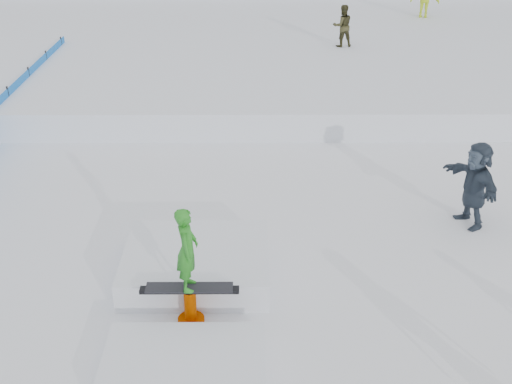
{
  "coord_description": "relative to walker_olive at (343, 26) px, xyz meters",
  "views": [
    {
      "loc": [
        0.44,
        -8.93,
        6.77
      ],
      "look_at": [
        0.5,
        2.0,
        1.1
      ],
      "focal_mm": 45.0,
      "sensor_mm": 36.0,
      "label": 1
    }
  ],
  "objects": [
    {
      "name": "snow_midrise",
      "position": [
        -3.64,
        2.02,
        -1.14
      ],
      "size": [
        50.0,
        18.0,
        0.8
      ],
      "primitive_type": "cube",
      "color": "white",
      "rests_on": "ground"
    },
    {
      "name": "spectator_dark",
      "position": [
        1.31,
        -11.31,
        -0.62
      ],
      "size": [
        1.01,
        1.78,
        1.83
      ],
      "primitive_type": "imported",
      "rotation": [
        0.0,
        0.0,
        -1.28
      ],
      "color": "#313C4B",
      "rests_on": "ground"
    },
    {
      "name": "jib_rail_feature",
      "position": [
        -4.22,
        -13.91,
        -1.23
      ],
      "size": [
        2.6,
        4.4,
        2.11
      ],
      "color": "white",
      "rests_on": "ground"
    },
    {
      "name": "walker_olive",
      "position": [
        0.0,
        0.0,
        0.0
      ],
      "size": [
        0.81,
        0.68,
        1.47
      ],
      "primitive_type": "imported",
      "rotation": [
        0.0,
        0.0,
        3.33
      ],
      "color": "#37341B",
      "rests_on": "snow_midrise"
    },
    {
      "name": "ground",
      "position": [
        -3.64,
        -13.98,
        -1.54
      ],
      "size": [
        120.0,
        120.0,
        0.0
      ],
      "primitive_type": "plane",
      "color": "white"
    }
  ]
}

